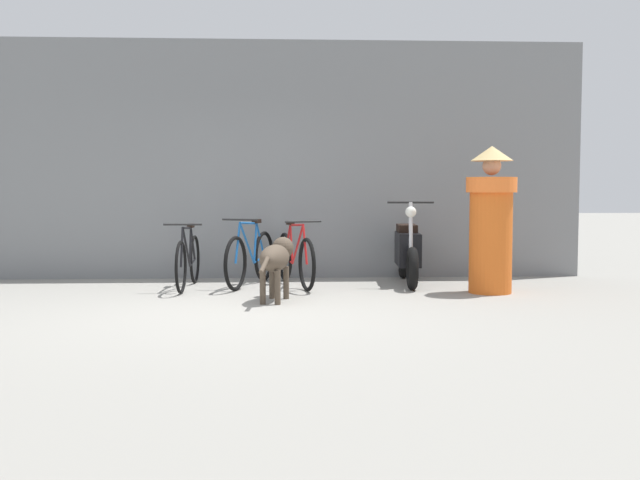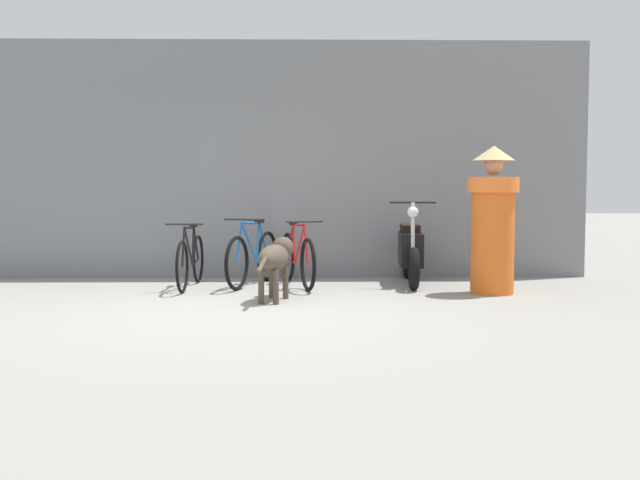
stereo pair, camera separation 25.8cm
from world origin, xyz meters
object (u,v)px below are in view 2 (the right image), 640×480
(bicycle_1, at_px, (253,258))
(bicycle_2, at_px, (297,258))
(stray_dog, at_px, (276,258))
(motorcycle, at_px, (411,252))
(person_in_robes, at_px, (493,219))
(bicycle_0, at_px, (191,260))

(bicycle_1, distance_m, bicycle_2, 0.57)
(bicycle_1, height_order, bicycle_2, bicycle_1)
(stray_dog, bearing_deg, bicycle_2, 2.17)
(bicycle_1, xyz_separation_m, motorcycle, (2.04, 0.10, 0.06))
(motorcycle, distance_m, stray_dog, 2.18)
(bicycle_2, distance_m, motorcycle, 1.47)
(bicycle_1, relative_size, stray_dog, 1.34)
(bicycle_2, bearing_deg, stray_dog, -24.60)
(bicycle_2, height_order, person_in_robes, person_in_robes)
(bicycle_1, bearing_deg, bicycle_0, -57.16)
(motorcycle, bearing_deg, stray_dog, -46.89)
(bicycle_2, bearing_deg, motorcycle, 80.76)
(bicycle_0, xyz_separation_m, bicycle_2, (1.34, 0.17, 0.00))
(bicycle_1, distance_m, person_in_robes, 3.03)
(bicycle_1, relative_size, bicycle_2, 0.95)
(bicycle_1, distance_m, stray_dog, 1.32)
(bicycle_0, relative_size, bicycle_1, 1.02)
(bicycle_0, distance_m, person_in_robes, 3.73)
(bicycle_2, distance_m, person_in_robes, 2.49)
(person_in_robes, bearing_deg, bicycle_1, -42.97)
(bicycle_0, height_order, bicycle_1, bicycle_1)
(bicycle_1, height_order, stray_dog, bicycle_1)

